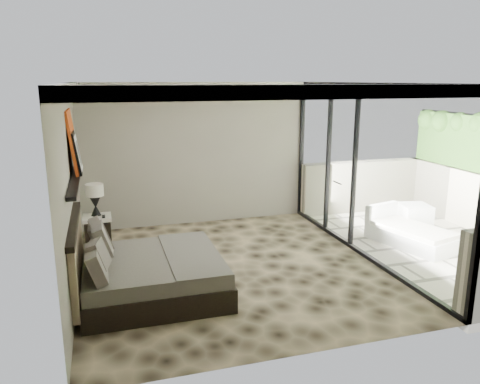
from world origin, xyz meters
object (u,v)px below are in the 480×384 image
object	(u,v)px
lounger	(409,234)
table_lamp	(95,195)
nightstand	(98,231)
bed	(145,273)
ottoman	(414,218)

from	to	relation	value
lounger	table_lamp	bearing A→B (deg)	147.87
nightstand	table_lamp	bearing A→B (deg)	78.79
bed	nightstand	xyz separation A→B (m)	(-0.60, 2.26, -0.08)
table_lamp	lounger	xyz separation A→B (m)	(5.28, -1.63, -0.70)
ottoman	lounger	bearing A→B (deg)	-131.78
table_lamp	ottoman	world-z (taller)	table_lamp
nightstand	lounger	bearing A→B (deg)	-39.45
ottoman	lounger	distance (m)	0.81
bed	nightstand	bearing A→B (deg)	104.97
nightstand	ottoman	size ratio (longest dim) A/B	0.91
bed	table_lamp	world-z (taller)	table_lamp
table_lamp	nightstand	bearing A→B (deg)	-78.39
bed	table_lamp	distance (m)	2.46
bed	lounger	xyz separation A→B (m)	(4.67, 0.68, -0.13)
bed	nightstand	size ratio (longest dim) A/B	4.02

